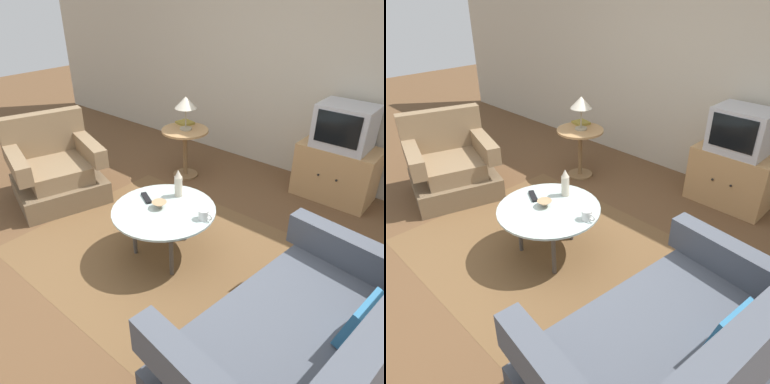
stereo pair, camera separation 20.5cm
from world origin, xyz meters
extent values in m
plane|color=brown|center=(0.00, 0.00, 0.00)|extent=(16.00, 16.00, 0.00)
cube|color=#BCB29E|center=(0.00, 2.43, 1.35)|extent=(9.00, 0.12, 2.70)
cube|color=brown|center=(0.08, 0.17, 0.00)|extent=(2.45, 1.94, 0.00)
cube|color=brown|center=(-1.47, 0.13, 0.12)|extent=(1.04, 1.07, 0.24)
cube|color=#846B4C|center=(-1.47, 0.13, 0.33)|extent=(0.82, 0.76, 0.18)
cube|color=#846B4C|center=(-1.80, 0.23, 0.65)|extent=(0.39, 0.88, 0.45)
cube|color=#846B4C|center=(-1.58, -0.22, 0.52)|extent=(0.82, 0.37, 0.19)
cube|color=#846B4C|center=(-1.37, 0.48, 0.52)|extent=(0.82, 0.37, 0.19)
cube|color=#3E424B|center=(1.43, -0.18, 0.12)|extent=(1.15, 1.62, 0.24)
cube|color=#4C515B|center=(1.43, -0.18, 0.33)|extent=(0.98, 1.32, 0.18)
cube|color=#4C515B|center=(1.85, -0.23, 0.66)|extent=(0.32, 1.52, 0.48)
cube|color=#4C515B|center=(1.52, 0.50, 0.53)|extent=(0.99, 0.26, 0.23)
cube|color=teal|center=(1.73, -0.06, 0.56)|extent=(0.21, 0.29, 0.29)
cylinder|color=#B2C6C1|center=(0.08, 0.17, 0.46)|extent=(0.86, 0.86, 0.02)
cylinder|color=#4C4742|center=(0.07, 0.43, 0.22)|extent=(0.04, 0.04, 0.45)
cylinder|color=#4C4742|center=(-0.13, 0.01, 0.22)|extent=(0.04, 0.04, 0.45)
cylinder|color=#4C4742|center=(0.30, 0.01, 0.22)|extent=(0.04, 0.04, 0.45)
cylinder|color=tan|center=(-0.79, 1.43, 0.58)|extent=(0.55, 0.55, 0.02)
cylinder|color=brown|center=(-0.79, 1.43, 0.29)|extent=(0.05, 0.05, 0.57)
cylinder|color=brown|center=(-0.79, 1.43, 0.01)|extent=(0.30, 0.30, 0.02)
cube|color=tan|center=(0.79, 2.09, 0.30)|extent=(0.80, 0.47, 0.60)
sphere|color=black|center=(0.69, 1.85, 0.33)|extent=(0.02, 0.02, 0.02)
sphere|color=black|center=(0.89, 1.85, 0.33)|extent=(0.02, 0.02, 0.02)
cube|color=#B7B7BC|center=(0.79, 2.08, 0.82)|extent=(0.54, 0.42, 0.44)
cube|color=black|center=(0.79, 1.86, 0.85)|extent=(0.43, 0.01, 0.32)
cylinder|color=#9E937A|center=(-0.79, 1.44, 0.61)|extent=(0.14, 0.14, 0.02)
cylinder|color=#9E937A|center=(-0.79, 1.44, 0.73)|extent=(0.02, 0.02, 0.23)
cone|color=beige|center=(-0.79, 1.44, 0.91)|extent=(0.25, 0.25, 0.13)
cylinder|color=beige|center=(0.03, 0.41, 0.56)|extent=(0.07, 0.07, 0.18)
cone|color=beige|center=(0.03, 0.41, 0.68)|extent=(0.06, 0.06, 0.07)
cylinder|color=white|center=(0.42, 0.26, 0.51)|extent=(0.08, 0.08, 0.08)
torus|color=white|center=(0.47, 0.26, 0.51)|extent=(0.06, 0.01, 0.06)
cone|color=tan|center=(0.04, 0.16, 0.49)|extent=(0.12, 0.12, 0.06)
cube|color=black|center=(-0.15, 0.19, 0.47)|extent=(0.18, 0.12, 0.02)
cube|color=olive|center=(-0.92, 1.58, 0.61)|extent=(0.21, 0.20, 0.03)
camera|label=1|loc=(1.90, -1.63, 2.07)|focal=34.49mm
camera|label=2|loc=(2.06, -1.50, 2.07)|focal=34.49mm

